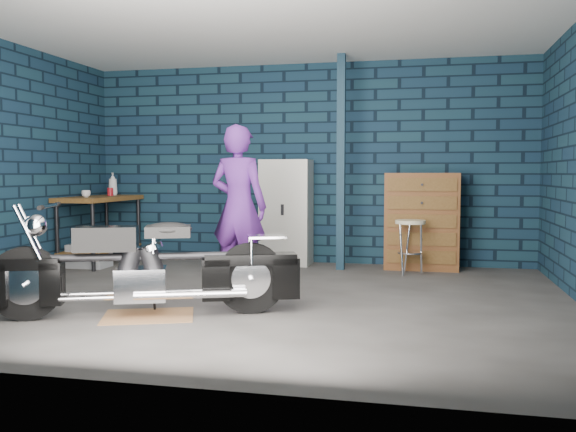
% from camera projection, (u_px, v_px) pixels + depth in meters
% --- Properties ---
extents(ground, '(6.00, 6.00, 0.00)m').
position_uv_depth(ground, '(258.00, 298.00, 5.95)').
color(ground, '#54504E').
rests_on(ground, ground).
extents(room_walls, '(6.02, 5.01, 2.71)m').
position_uv_depth(room_walls, '(271.00, 108.00, 6.36)').
color(room_walls, '#102438').
rests_on(room_walls, ground).
extents(support_post, '(0.10, 0.10, 2.70)m').
position_uv_depth(support_post, '(341.00, 163.00, 7.64)').
color(support_post, '#112838').
rests_on(support_post, ground).
extents(workbench, '(0.60, 1.40, 0.91)m').
position_uv_depth(workbench, '(100.00, 230.00, 8.21)').
color(workbench, brown).
rests_on(workbench, ground).
extents(drip_mat, '(0.90, 0.79, 0.01)m').
position_uv_depth(drip_mat, '(148.00, 316.00, 5.19)').
color(drip_mat, brown).
rests_on(drip_mat, ground).
extents(motorcycle, '(2.27, 1.33, 0.97)m').
position_uv_depth(motorcycle, '(147.00, 260.00, 5.16)').
color(motorcycle, black).
rests_on(motorcycle, ground).
extents(person, '(0.69, 0.51, 1.73)m').
position_uv_depth(person, '(239.00, 207.00, 6.48)').
color(person, '#4E1E73').
rests_on(person, ground).
extents(storage_bin, '(0.49, 0.35, 0.30)m').
position_uv_depth(storage_bin, '(89.00, 256.00, 7.90)').
color(storage_bin, gray).
rests_on(storage_bin, ground).
extents(locker, '(0.65, 0.47, 1.40)m').
position_uv_depth(locker, '(286.00, 212.00, 8.12)').
color(locker, beige).
rests_on(locker, ground).
extents(tool_chest, '(0.92, 0.51, 1.22)m').
position_uv_depth(tool_chest, '(422.00, 221.00, 7.75)').
color(tool_chest, brown).
rests_on(tool_chest, ground).
extents(shop_stool, '(0.44, 0.44, 0.66)m').
position_uv_depth(shop_stool, '(410.00, 247.00, 7.33)').
color(shop_stool, beige).
rests_on(shop_stool, ground).
extents(cup_a, '(0.15, 0.15, 0.09)m').
position_uv_depth(cup_a, '(86.00, 194.00, 7.88)').
color(cup_a, beige).
rests_on(cup_a, workbench).
extents(mug_red, '(0.10, 0.10, 0.11)m').
position_uv_depth(mug_red, '(110.00, 192.00, 8.41)').
color(mug_red, maroon).
rests_on(mug_red, workbench).
extents(bottle, '(0.16, 0.16, 0.32)m').
position_uv_depth(bottle, '(113.00, 184.00, 8.57)').
color(bottle, gray).
rests_on(bottle, workbench).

